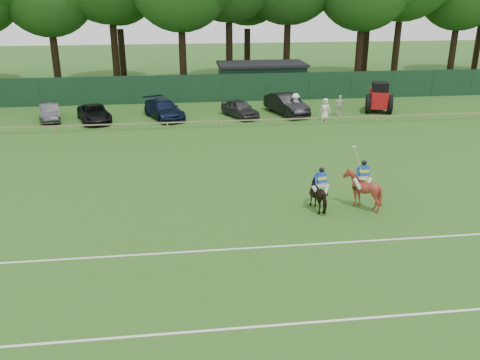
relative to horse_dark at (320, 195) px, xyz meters
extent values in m
plane|color=#1E4C14|center=(-4.17, -2.37, -0.74)|extent=(160.00, 160.00, 0.00)
imported|color=black|center=(0.00, 0.00, 0.00)|extent=(1.19, 1.89, 1.48)
imported|color=maroon|center=(1.99, 0.01, 0.16)|extent=(1.48, 1.66, 1.80)
imported|color=#2E2E30|center=(-16.28, 19.36, -0.07)|extent=(2.34, 4.26, 1.33)
imported|color=black|center=(-12.78, 18.51, -0.10)|extent=(3.36, 4.99, 1.27)
imported|color=#101A34|center=(-7.44, 18.94, -0.01)|extent=(3.78, 5.39, 1.45)
imported|color=#323235|center=(-1.41, 18.60, -0.06)|extent=(3.12, 4.31, 1.36)
imported|color=black|center=(2.49, 19.11, 0.08)|extent=(3.13, 5.26, 1.64)
imported|color=white|center=(3.03, 18.19, 0.20)|extent=(1.32, 0.91, 1.87)
imported|color=silver|center=(6.63, 18.07, 0.10)|extent=(1.04, 0.61, 1.67)
imported|color=white|center=(5.07, 16.77, 0.12)|extent=(0.99, 0.87, 1.71)
cube|color=silver|center=(0.00, 0.00, 0.52)|extent=(0.41, 0.34, 0.18)
cube|color=#1845AF|center=(0.00, 0.00, 0.84)|extent=(0.46, 0.39, 0.51)
cube|color=yellow|center=(0.00, 0.00, 0.82)|extent=(0.49, 0.38, 0.18)
sphere|color=black|center=(0.00, 0.00, 1.21)|extent=(0.25, 0.25, 0.25)
cylinder|color=silver|center=(0.26, 0.01, 0.22)|extent=(0.41, 0.41, 0.59)
cylinder|color=silver|center=(-0.24, -0.11, 0.22)|extent=(0.44, 0.31, 0.59)
cube|color=silver|center=(1.99, 0.01, 0.78)|extent=(0.37, 0.27, 0.18)
cube|color=#1845AF|center=(1.99, 0.01, 1.10)|extent=(0.41, 0.31, 0.51)
cube|color=yellow|center=(1.99, 0.01, 1.08)|extent=(0.44, 0.30, 0.18)
sphere|color=black|center=(1.99, 0.01, 1.47)|extent=(0.25, 0.25, 0.25)
cylinder|color=silver|center=(2.25, -0.05, 0.48)|extent=(0.42, 0.33, 0.59)
cylinder|color=silver|center=(1.73, -0.04, 0.48)|extent=(0.42, 0.34, 0.59)
cylinder|color=tan|center=(1.69, 0.06, 1.65)|extent=(0.27, 0.58, 1.17)
cube|color=silver|center=(-4.17, -8.37, -0.73)|extent=(60.00, 0.10, 0.01)
cube|color=silver|center=(-4.17, -3.37, -0.73)|extent=(60.00, 0.10, 0.01)
cube|color=#997F5B|center=(-4.17, 15.63, -0.29)|extent=(62.00, 0.08, 0.08)
cube|color=#14351E|center=(-4.17, 24.63, 0.51)|extent=(92.00, 0.04, 2.50)
cube|color=#14331E|center=(1.83, 27.63, 0.66)|extent=(8.00, 4.00, 2.80)
cube|color=black|center=(1.83, 27.63, 2.18)|extent=(8.40, 4.40, 0.24)
cube|color=#B31013|center=(10.33, 19.13, 0.36)|extent=(2.02, 2.79, 1.36)
cube|color=black|center=(10.21, 18.73, 1.30)|extent=(1.59, 1.66, 0.94)
cylinder|color=black|center=(9.27, 18.69, 0.04)|extent=(0.75, 1.59, 1.57)
cylinder|color=black|center=(10.97, 18.18, 0.04)|extent=(0.75, 1.59, 1.57)
cylinder|color=black|center=(9.89, 20.36, -0.32)|extent=(0.54, 0.89, 0.83)
cylinder|color=black|center=(11.38, 19.91, -0.32)|extent=(0.54, 0.89, 0.83)
camera|label=1|loc=(-6.42, -21.11, 8.93)|focal=38.00mm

